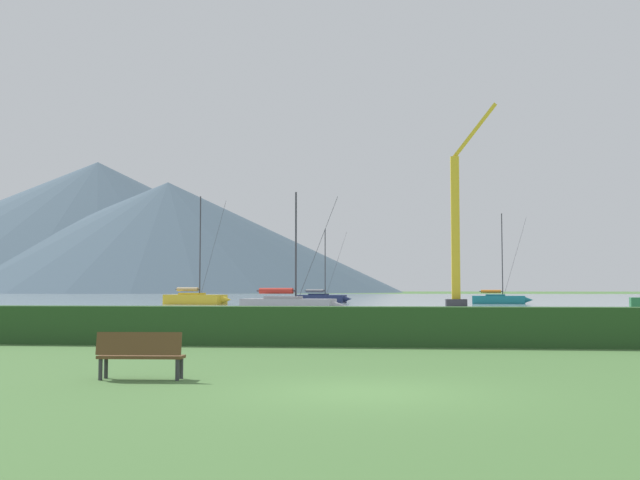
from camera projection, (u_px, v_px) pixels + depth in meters
name	position (u px, v px, depth m)	size (l,w,h in m)	color
ground_plane	(366.00, 393.00, 13.39)	(1000.00, 1000.00, 0.00)	#477038
harbor_water	(399.00, 298.00, 149.34)	(320.00, 246.00, 0.00)	#8C9EA3
hedge_line	(382.00, 326.00, 24.34)	(80.00, 1.20, 1.24)	#284C23
sailboat_slip_1	(322.00, 298.00, 100.09)	(7.45, 3.57, 9.60)	navy
sailboat_slip_2	(290.00, 305.00, 56.61)	(8.01, 3.44, 8.95)	#9E9EA3
sailboat_slip_3	(499.00, 299.00, 91.87)	(7.18, 2.70, 10.83)	#19707A
sailboat_slip_4	(196.00, 298.00, 88.71)	(8.44, 4.31, 12.51)	gold
park_bench_near_path	(140.00, 353.00, 15.30)	(1.72, 0.56, 0.95)	brown
dock_crane	(457.00, 240.00, 75.04)	(5.17, 2.00, 20.03)	#333338
distant_hill_west_ridge	(167.00, 237.00, 389.12)	(237.28, 237.28, 55.82)	#425666
distant_hill_central_peak	(97.00, 227.00, 440.20)	(306.65, 306.65, 74.56)	#425666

